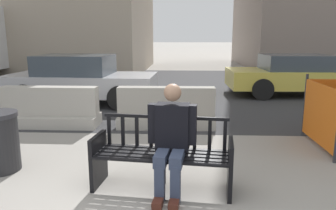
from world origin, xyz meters
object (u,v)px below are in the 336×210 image
at_px(street_bench, 163,158).
at_px(car_taxi_near, 299,75).
at_px(car_sedan_far, 80,79).
at_px(jersey_barrier_left, 51,110).
at_px(jersey_barrier_centre, 166,111).
at_px(seated_person, 171,137).

relative_size(street_bench, car_taxi_near, 0.38).
bearing_deg(car_sedan_far, car_taxi_near, 13.55).
height_order(street_bench, car_taxi_near, car_taxi_near).
xyz_separation_m(street_bench, jersey_barrier_left, (-2.53, 2.77, -0.06)).
distance_m(street_bench, jersey_barrier_left, 3.75).
bearing_deg(jersey_barrier_centre, seated_person, -85.72).
bearing_deg(car_sedan_far, seated_person, -62.37).
distance_m(seated_person, car_taxi_near, 7.84).
bearing_deg(seated_person, jersey_barrier_left, 132.95).
xyz_separation_m(jersey_barrier_centre, car_taxi_near, (4.04, 3.95, 0.31)).
distance_m(street_bench, car_taxi_near, 7.84).
relative_size(street_bench, seated_person, 1.32).
bearing_deg(car_taxi_near, street_bench, -120.10).
relative_size(jersey_barrier_left, car_taxi_near, 0.44).
height_order(car_taxi_near, car_sedan_far, car_sedan_far).
height_order(jersey_barrier_left, car_sedan_far, car_sedan_far).
bearing_deg(jersey_barrier_left, car_taxi_near, 31.81).
bearing_deg(jersey_barrier_centre, street_bench, -87.87).
bearing_deg(jersey_barrier_left, car_sedan_far, 92.63).
xyz_separation_m(seated_person, car_sedan_far, (-2.76, 5.27, -0.02)).
relative_size(jersey_barrier_centre, car_taxi_near, 0.44).
bearing_deg(jersey_barrier_centre, jersey_barrier_left, -178.59).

